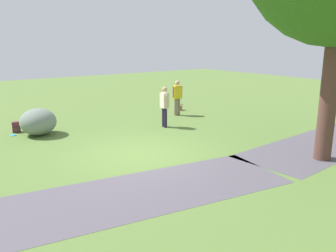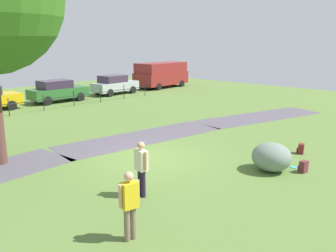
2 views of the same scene
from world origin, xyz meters
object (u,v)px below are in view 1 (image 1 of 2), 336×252
(woman_with_handbag, at_px, (177,95))
(man_near_boulder, at_px, (164,104))
(handbag_on_grass, at_px, (181,107))
(backpack_by_boulder, at_px, (16,127))
(lawn_boulder, at_px, (38,122))
(frisbee_on_grass, at_px, (13,135))

(woman_with_handbag, height_order, man_near_boulder, man_near_boulder)
(handbag_on_grass, height_order, backpack_by_boulder, backpack_by_boulder)
(lawn_boulder, relative_size, backpack_by_boulder, 4.12)
(backpack_by_boulder, bearing_deg, handbag_on_grass, 178.16)
(woman_with_handbag, height_order, handbag_on_grass, woman_with_handbag)
(man_near_boulder, xyz_separation_m, backpack_by_boulder, (4.99, -2.60, -0.73))
(man_near_boulder, bearing_deg, backpack_by_boulder, -27.59)
(lawn_boulder, relative_size, woman_with_handbag, 1.03)
(man_near_boulder, relative_size, backpack_by_boulder, 4.02)
(man_near_boulder, bearing_deg, woman_with_handbag, -139.81)
(handbag_on_grass, distance_m, backpack_by_boulder, 7.64)
(backpack_by_boulder, bearing_deg, woman_with_handbag, 170.81)
(handbag_on_grass, bearing_deg, woman_with_handbag, 44.60)
(handbag_on_grass, relative_size, backpack_by_boulder, 0.96)
(man_near_boulder, distance_m, frisbee_on_grass, 5.73)
(lawn_boulder, distance_m, man_near_boulder, 4.75)
(lawn_boulder, distance_m, backpack_by_boulder, 1.09)
(man_near_boulder, height_order, handbag_on_grass, man_near_boulder)
(lawn_boulder, distance_m, handbag_on_grass, 7.09)
(frisbee_on_grass, bearing_deg, lawn_boulder, 150.52)
(handbag_on_grass, bearing_deg, lawn_boulder, 5.14)
(lawn_boulder, xyz_separation_m, backpack_by_boulder, (0.58, -0.88, -0.29))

